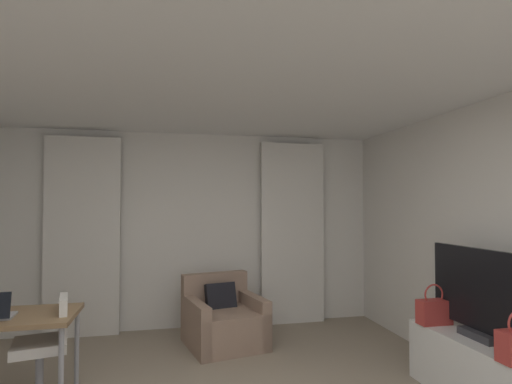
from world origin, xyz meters
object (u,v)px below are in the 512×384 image
object	(u,v)px
handbag_primary	(434,311)
tv_flatscreen	(482,295)
desk_chair	(45,358)
armchair	(223,321)

from	to	relation	value
handbag_primary	tv_flatscreen	bearing A→B (deg)	-74.17
desk_chair	tv_flatscreen	xyz separation A→B (m)	(3.50, -0.73, 0.50)
armchair	handbag_primary	bearing A→B (deg)	-38.83
armchair	tv_flatscreen	xyz separation A→B (m)	(1.89, -1.86, 0.62)
desk_chair	handbag_primary	xyz separation A→B (m)	(3.38, -0.29, 0.27)
armchair	tv_flatscreen	distance (m)	2.73
handbag_primary	armchair	bearing A→B (deg)	141.17
tv_flatscreen	handbag_primary	distance (m)	0.52
armchair	desk_chair	world-z (taller)	desk_chair
tv_flatscreen	desk_chair	bearing A→B (deg)	168.20
desk_chair	tv_flatscreen	bearing A→B (deg)	-11.80
desk_chair	tv_flatscreen	distance (m)	3.61
armchair	desk_chair	size ratio (longest dim) A/B	1.13
handbag_primary	desk_chair	bearing A→B (deg)	175.11
armchair	tv_flatscreen	size ratio (longest dim) A/B	0.88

